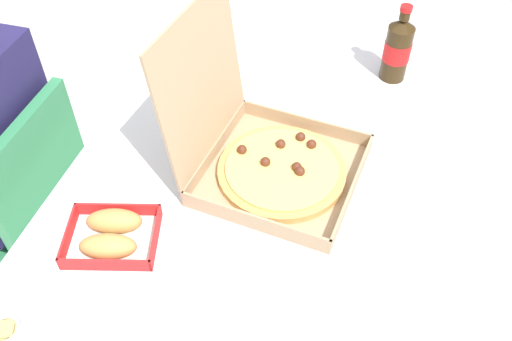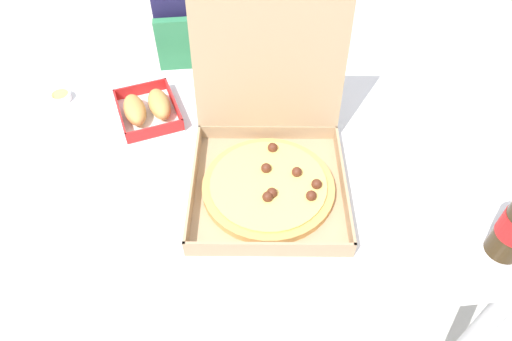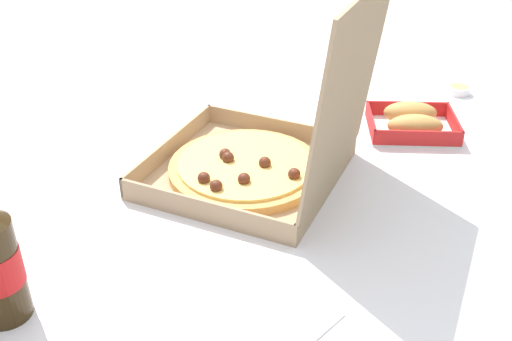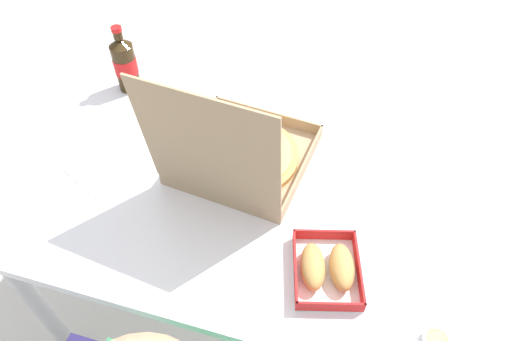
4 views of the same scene
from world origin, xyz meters
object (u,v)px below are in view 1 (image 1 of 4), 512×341
object	(u,v)px
pizza_box_open	(268,156)
bread_side_box	(112,235)
paper_menu	(265,72)
cola_bottle	(398,49)
chair	(20,208)
dipping_sauce_cup	(6,332)

from	to	relation	value
pizza_box_open	bread_side_box	xyz separation A→B (m)	(-0.29, 0.26, -0.03)
bread_side_box	paper_menu	bearing A→B (deg)	-12.80
pizza_box_open	cola_bottle	bearing A→B (deg)	-28.12
chair	bread_side_box	size ratio (longest dim) A/B	3.74
chair	pizza_box_open	world-z (taller)	pizza_box_open
pizza_box_open	cola_bottle	size ratio (longest dim) A/B	1.92
chair	bread_side_box	xyz separation A→B (m)	(-0.19, -0.44, 0.28)
cola_bottle	dipping_sauce_cup	size ratio (longest dim) A/B	4.00
bread_side_box	cola_bottle	world-z (taller)	cola_bottle
pizza_box_open	dipping_sauce_cup	xyz separation A→B (m)	(-0.54, 0.36, -0.04)
paper_menu	dipping_sauce_cup	size ratio (longest dim) A/B	3.75
chair	pizza_box_open	size ratio (longest dim) A/B	1.93
dipping_sauce_cup	chair	bearing A→B (deg)	38.04
paper_menu	bread_side_box	bearing A→B (deg)	-166.86
cola_bottle	dipping_sauce_cup	xyz separation A→B (m)	(-1.00, 0.60, -0.08)
cola_bottle	pizza_box_open	bearing A→B (deg)	151.88
chair	paper_menu	distance (m)	0.80
pizza_box_open	paper_menu	distance (m)	0.40
cola_bottle	paper_menu	xyz separation A→B (m)	(-0.08, 0.35, -0.09)
chair	dipping_sauce_cup	bearing A→B (deg)	-141.96
cola_bottle	chair	bearing A→B (deg)	120.64
chair	cola_bottle	world-z (taller)	cola_bottle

